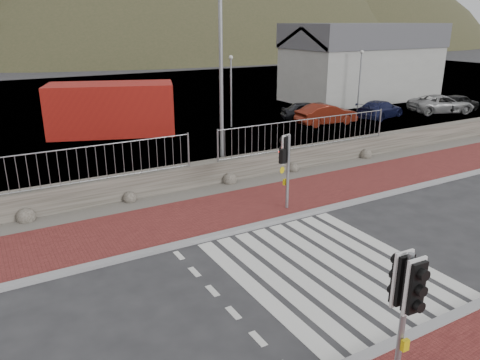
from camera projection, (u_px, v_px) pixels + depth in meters
ground at (327, 268)px, 11.88m from camera, size 220.00×220.00×0.00m
sidewalk_far at (239, 208)px, 15.56m from camera, size 40.00×3.00×0.08m
kerb_near at (424, 331)px, 9.40m from camera, size 40.00×0.25×0.12m
kerb_far at (263, 224)px, 14.33m from camera, size 40.00×0.25×0.12m
zebra_crossing at (327, 268)px, 11.88m from camera, size 4.62×5.60×0.01m
gravel_strip at (212, 191)px, 17.20m from camera, size 40.00×1.50×0.06m
stone_wall at (202, 174)px, 17.73m from camera, size 40.00×0.60×0.90m
railing at (203, 140)px, 17.16m from camera, size 18.07×0.07×1.22m
quay at (83, 105)px, 34.77m from camera, size 120.00×40.00×0.50m
water at (26, 67)px, 63.49m from camera, size 220.00×50.00×0.05m
harbor_building at (362, 62)px, 36.70m from camera, size 12.20×6.20×5.80m
hills_backdrop at (64, 172)px, 94.62m from camera, size 254.00×90.00×100.00m
traffic_signal_near at (406, 294)px, 7.40m from camera, size 0.38×0.24×2.58m
traffic_signal_far at (288, 156)px, 14.93m from camera, size 0.63×0.37×2.56m
streetlight at (223, 52)px, 17.68m from camera, size 1.71×0.92×8.59m
shipping_container at (112, 109)px, 25.60m from camera, size 7.19×4.85×2.77m
car_a at (308, 111)px, 29.53m from camera, size 3.64×2.40×1.15m
car_b at (326, 114)px, 28.20m from camera, size 3.89×1.60×1.25m
car_c at (380, 109)px, 30.06m from camera, size 4.22×2.59×1.14m
car_d at (441, 104)px, 31.78m from camera, size 4.80×3.32×1.22m
car_e at (458, 103)px, 32.29m from camera, size 3.65×1.74×1.20m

